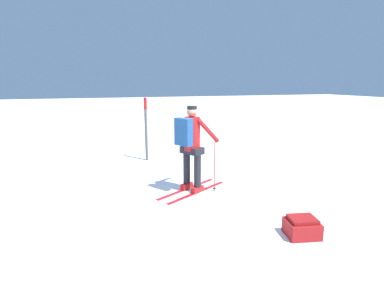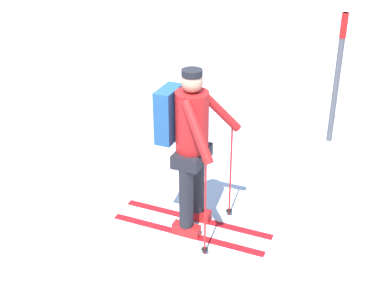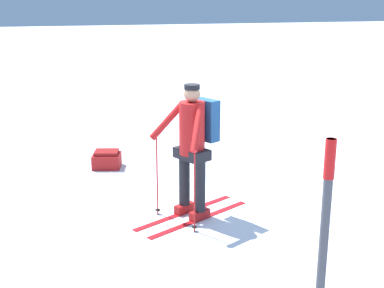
# 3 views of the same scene
# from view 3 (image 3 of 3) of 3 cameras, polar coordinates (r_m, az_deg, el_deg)

# --- Properties ---
(ground_plane) EXTENTS (80.00, 80.00, 0.00)m
(ground_plane) POSITION_cam_3_polar(r_m,az_deg,el_deg) (7.78, 0.51, -6.48)
(ground_plane) COLOR white
(skier) EXTENTS (1.72, 1.21, 1.83)m
(skier) POSITION_cam_3_polar(r_m,az_deg,el_deg) (7.06, 0.20, 0.32)
(skier) COLOR red
(skier) RESTS_ON ground_plane
(dropped_backpack) EXTENTS (0.55, 0.49, 0.30)m
(dropped_backpack) POSITION_cam_3_polar(r_m,az_deg,el_deg) (9.42, -9.08, -1.65)
(dropped_backpack) COLOR maroon
(dropped_backpack) RESTS_ON ground_plane
(trail_marker) EXTENTS (0.09, 0.09, 1.86)m
(trail_marker) POSITION_cam_3_polar(r_m,az_deg,el_deg) (4.64, 13.96, -8.80)
(trail_marker) COLOR #4C4C51
(trail_marker) RESTS_ON ground_plane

